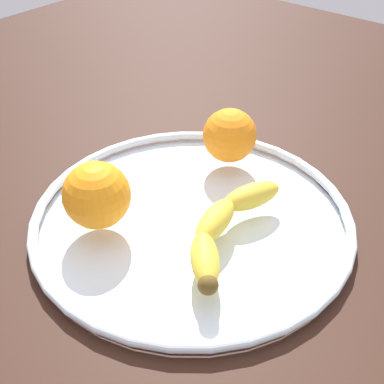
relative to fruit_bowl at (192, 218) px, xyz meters
The scene contains 5 objects.
ground_plane 2.92cm from the fruit_bowl, ahead, with size 165.96×165.96×4.00cm, color black.
fruit_bowl is the anchor object (origin of this frame).
banana 6.07cm from the fruit_bowl, 80.21° to the left, with size 20.08×9.11×3.01cm.
orange_back_right 13.47cm from the fruit_bowl, 163.45° to the right, with size 7.26×7.26×7.26cm, color orange.
orange_center 11.87cm from the fruit_bowl, 40.89° to the right, with size 7.77×7.77×7.77cm, color orange.
Camera 1 is at (35.92, 30.04, 40.55)cm, focal length 47.49 mm.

